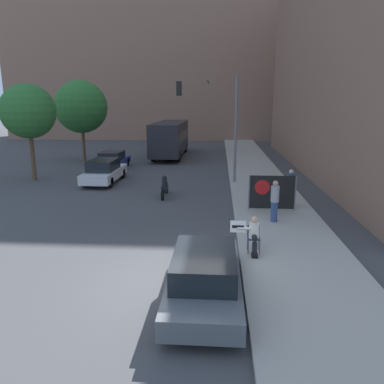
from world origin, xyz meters
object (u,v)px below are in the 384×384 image
(car_on_road_nearest, at_px, (104,171))
(city_bus_on_road, at_px, (170,137))
(motorcycle_on_road, at_px, (165,187))
(street_tree_midblock, at_px, (81,107))
(traffic_light_pole, at_px, (216,111))
(seated_protester, at_px, (253,233))
(car_on_road_midblock, at_px, (113,160))
(protest_banner, at_px, (272,192))
(parked_car_curbside, at_px, (205,275))
(jogger_on_sidewalk, at_px, (275,201))
(street_tree_near_curb, at_px, (28,112))
(pedestrian_behind, at_px, (290,187))

(car_on_road_nearest, relative_size, city_bus_on_road, 0.47)
(motorcycle_on_road, bearing_deg, street_tree_midblock, 126.27)
(traffic_light_pole, bearing_deg, motorcycle_on_road, -127.78)
(seated_protester, xyz_separation_m, car_on_road_midblock, (-9.33, 16.40, -0.15))
(protest_banner, height_order, parked_car_curbside, protest_banner)
(car_on_road_nearest, height_order, motorcycle_on_road, car_on_road_nearest)
(car_on_road_midblock, bearing_deg, motorcycle_on_road, -58.17)
(seated_protester, xyz_separation_m, traffic_light_pole, (-1.40, 11.37, 3.64))
(parked_car_curbside, height_order, car_on_road_nearest, car_on_road_nearest)
(jogger_on_sidewalk, bearing_deg, motorcycle_on_road, -12.99)
(car_on_road_nearest, bearing_deg, street_tree_near_curb, 174.68)
(car_on_road_nearest, bearing_deg, city_bus_on_road, 77.43)
(motorcycle_on_road, bearing_deg, traffic_light_pole, 52.22)
(car_on_road_nearest, distance_m, street_tree_near_curb, 6.12)
(pedestrian_behind, xyz_separation_m, motorcycle_on_road, (-6.33, 1.98, -0.55))
(parked_car_curbside, xyz_separation_m, car_on_road_midblock, (-7.85, 19.26, -0.01))
(traffic_light_pole, distance_m, city_bus_on_road, 13.06)
(seated_protester, height_order, car_on_road_midblock, seated_protester)
(parked_car_curbside, relative_size, street_tree_midblock, 0.69)
(car_on_road_nearest, bearing_deg, car_on_road_midblock, 99.99)
(parked_car_curbside, relative_size, motorcycle_on_road, 2.13)
(pedestrian_behind, relative_size, street_tree_near_curb, 0.28)
(protest_banner, distance_m, traffic_light_pole, 7.70)
(jogger_on_sidewalk, bearing_deg, pedestrian_behind, -85.70)
(traffic_light_pole, relative_size, parked_car_curbside, 1.36)
(street_tree_near_curb, bearing_deg, car_on_road_nearest, -5.32)
(parked_car_curbside, xyz_separation_m, street_tree_near_curb, (-11.82, 14.64, 3.74))
(pedestrian_behind, distance_m, city_bus_on_road, 19.22)
(jogger_on_sidewalk, height_order, car_on_road_nearest, jogger_on_sidewalk)
(jogger_on_sidewalk, xyz_separation_m, city_bus_on_road, (-6.91, 19.98, 0.79))
(street_tree_midblock, bearing_deg, traffic_light_pole, -36.57)
(motorcycle_on_road, height_order, street_tree_midblock, street_tree_midblock)
(protest_banner, height_order, motorcycle_on_road, protest_banner)
(car_on_road_midblock, relative_size, motorcycle_on_road, 1.96)
(pedestrian_behind, bearing_deg, city_bus_on_road, 19.40)
(city_bus_on_road, relative_size, motorcycle_on_road, 4.59)
(seated_protester, relative_size, jogger_on_sidewalk, 0.71)
(jogger_on_sidewalk, xyz_separation_m, street_tree_near_curb, (-14.46, 8.35, 3.38))
(traffic_light_pole, xyz_separation_m, car_on_road_midblock, (-7.93, 5.03, -3.79))
(jogger_on_sidewalk, bearing_deg, city_bus_on_road, -43.22)
(jogger_on_sidewalk, relative_size, traffic_light_pole, 0.27)
(street_tree_midblock, bearing_deg, parked_car_curbside, -63.48)
(motorcycle_on_road, bearing_deg, protest_banner, -28.61)
(car_on_road_midblock, relative_size, street_tree_near_curb, 0.70)
(city_bus_on_road, height_order, motorcycle_on_road, city_bus_on_road)
(street_tree_near_curb, bearing_deg, pedestrian_behind, -20.55)
(motorcycle_on_road, height_order, street_tree_near_curb, street_tree_near_curb)
(jogger_on_sidewalk, bearing_deg, street_tree_midblock, -21.88)
(pedestrian_behind, relative_size, car_on_road_midblock, 0.41)
(protest_banner, height_order, car_on_road_nearest, protest_banner)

